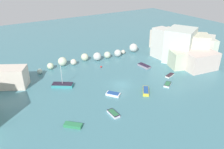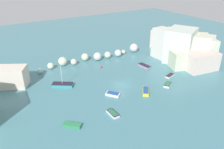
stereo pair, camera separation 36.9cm
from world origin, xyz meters
name	(u,v)px [view 2 (the right image)]	position (x,y,z in m)	size (l,w,h in m)	color
cove_water	(121,85)	(0.00, 0.00, 0.00)	(160.00, 160.00, 0.00)	teal
cliff_headland_right	(186,48)	(26.14, 4.11, 3.63)	(23.79, 25.47, 9.80)	beige
rock_breakwater	(95,56)	(1.98, 17.51, 1.15)	(37.41, 4.74, 2.79)	beige
channel_buoy	(101,67)	(0.83, 11.57, 0.24)	(0.49, 0.49, 0.49)	red
moored_boat_0	(62,85)	(-12.45, 6.70, 0.41)	(5.18, 4.38, 5.83)	teal
moored_boat_1	(170,76)	(13.47, -2.70, 0.20)	(3.13, 1.88, 0.41)	white
moored_boat_2	(146,91)	(2.81, -5.86, 0.33)	(3.46, 3.90, 0.68)	gold
moored_boat_3	(144,66)	(11.53, 5.45, 0.32)	(2.03, 4.03, 0.64)	gray
moored_boat_4	(113,94)	(-4.27, -3.07, 0.29)	(3.08, 3.39, 0.60)	white
moored_boat_5	(113,113)	(-8.08, -9.23, 0.28)	(1.29, 2.99, 0.54)	white
moored_boat_6	(72,125)	(-16.15, -8.46, 0.28)	(3.20, 3.14, 0.56)	#2E8150
moored_boat_7	(168,84)	(9.38, -6.09, 0.27)	(3.01, 2.57, 0.52)	silver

